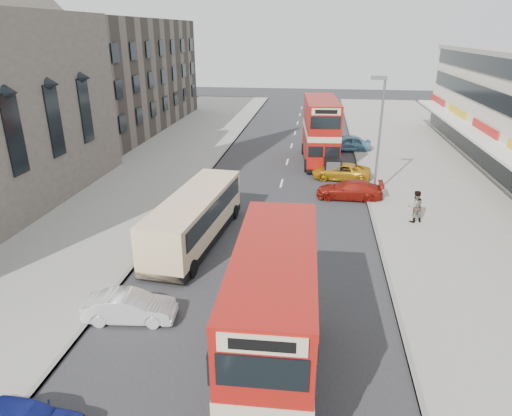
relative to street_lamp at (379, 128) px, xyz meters
The scene contains 17 objects.
ground 19.73m from the street_lamp, 109.92° to the right, with size 160.00×160.00×0.00m, color #28282B.
road_surface 8.33m from the street_lamp, 162.95° to the left, with size 12.00×90.00×0.01m, color #28282B.
pavement_right 7.50m from the street_lamp, 20.06° to the left, with size 12.00×90.00×0.15m, color gray.
pavement_left 19.22m from the street_lamp, behind, with size 12.00×90.00×0.15m, color gray.
kerb_left 13.62m from the street_lamp, behind, with size 0.20×90.00×0.16m, color gray.
kerb_right 5.13m from the street_lamp, 101.90° to the left, with size 0.20×90.00×0.16m, color gray.
brick_terrace 34.86m from the street_lamp, 144.96° to the left, with size 14.00×28.00×12.00m, color #66594C.
street_lamp is the anchor object (origin of this frame).
bus_main 19.63m from the street_lamp, 105.04° to the right, with size 2.58×8.72×4.79m.
bus_second 9.38m from the street_lamp, 114.23° to the left, with size 3.36×9.63×5.26m.
coach 13.87m from the street_lamp, 139.98° to the right, with size 3.30×9.70×2.52m.
car_left_front 19.89m from the street_lamp, 124.64° to the right, with size 1.26×3.61×1.19m, color silver.
car_right_a 4.51m from the street_lamp, 157.91° to the right, with size 1.81×4.46×1.29m, color maroon.
car_right_b 5.91m from the street_lamp, 119.17° to the left, with size 2.06×4.47×1.24m, color #C78A13.
car_right_c 13.36m from the street_lamp, 94.83° to the left, with size 1.73×4.30×1.46m, color #568DAD.
pedestrian_near 6.14m from the street_lamp, 67.16° to the right, with size 0.73×0.49×1.98m, color gray.
cyclist 7.02m from the street_lamp, 120.77° to the left, with size 0.77×1.97×2.16m.
Camera 1 is at (2.47, -12.23, 10.81)m, focal length 31.45 mm.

